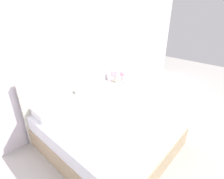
{
  "coord_description": "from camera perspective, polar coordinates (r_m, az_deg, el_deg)",
  "views": [
    {
      "loc": [
        -1.66,
        -2.58,
        2.14
      ],
      "look_at": [
        0.6,
        -0.54,
        0.68
      ],
      "focal_mm": 28.0,
      "sensor_mm": 36.0,
      "label": 1
    }
  ],
  "objects": [
    {
      "name": "nightstand",
      "position": [
        4.15,
        2.24,
        -1.11
      ],
      "size": [
        0.5,
        0.43,
        0.54
      ],
      "color": "silver",
      "rests_on": "ground_plane"
    },
    {
      "name": "ground_plane",
      "position": [
        3.75,
        -12.55,
        -9.87
      ],
      "size": [
        12.0,
        12.0,
        0.0
      ],
      "primitive_type": "plane",
      "color": "#BCB7B2"
    },
    {
      "name": "teacup",
      "position": [
        3.98,
        4.0,
        2.38
      ],
      "size": [
        0.13,
        0.13,
        0.06
      ],
      "color": "white",
      "rests_on": "nightstand"
    },
    {
      "name": "flower_vase",
      "position": [
        4.09,
        3.44,
        4.89
      ],
      "size": [
        0.13,
        0.13,
        0.24
      ],
      "color": "white",
      "rests_on": "nightstand"
    },
    {
      "name": "bed",
      "position": [
        2.99,
        -2.42,
        -12.26
      ],
      "size": [
        1.81,
        1.97,
        1.13
      ],
      "color": "tan",
      "rests_on": "ground_plane"
    },
    {
      "name": "table_lamp",
      "position": [
        3.97,
        1.0,
        5.07
      ],
      "size": [
        0.19,
        0.19,
        0.29
      ],
      "color": "beige",
      "rests_on": "nightstand"
    },
    {
      "name": "wall_back",
      "position": [
        3.24,
        -15.49,
        9.75
      ],
      "size": [
        8.0,
        0.06,
        2.6
      ],
      "color": "white",
      "rests_on": "ground_plane"
    }
  ]
}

